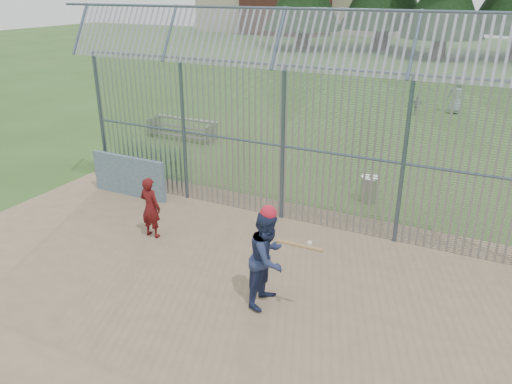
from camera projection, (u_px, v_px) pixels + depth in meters
The scene contains 12 objects.
ground at pixel (213, 282), 10.45m from camera, with size 120.00×120.00×0.00m, color #2D511E.
dirt_infield at pixel (200, 293), 10.04m from camera, with size 14.00×10.00×0.02m, color #756047.
dugout_wall at pixel (129, 176), 14.52m from camera, with size 2.50×0.12×1.20m, color #38566B.
batter at pixel (268, 258), 9.42m from camera, with size 0.93×0.73×1.92m, color navy.
onlooker at pixel (150, 207), 12.05m from camera, with size 0.56×0.37×1.53m, color maroon.
bg_kid_standing at pixel (456, 96), 23.99m from camera, with size 0.84×0.55×1.72m, color gray.
bg_kid_seated at pixel (417, 105), 23.79m from camera, with size 0.55×0.23×0.93m, color slate.
batting_gear at pixel (273, 218), 9.02m from camera, with size 1.28×0.47×0.62m.
trash_can at pixel (370, 189), 14.24m from camera, with size 0.56×0.56×0.82m.
bleacher at pixel (182, 128), 20.20m from camera, with size 3.00×0.95×0.72m.
backstop_fence at pixel (353, 142), 11.63m from camera, with size 20.09×0.81×5.30m.
distant_buildings at pixel (285, 4), 65.34m from camera, with size 26.50×10.50×8.00m.
Camera 1 is at (4.81, -7.58, 5.74)m, focal length 35.00 mm.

